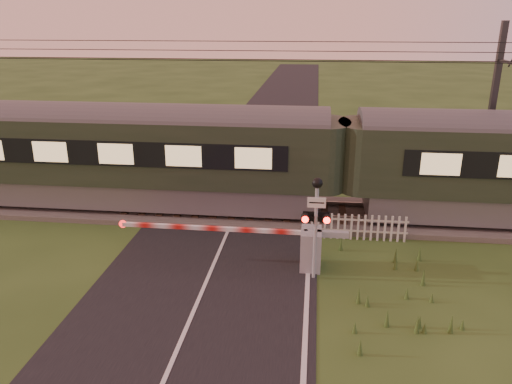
# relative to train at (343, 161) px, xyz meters

# --- Properties ---
(ground) EXTENTS (160.00, 160.00, 0.00)m
(ground) POSITION_rel_train_xyz_m (-3.79, -6.50, -2.10)
(ground) COLOR #2B451A
(ground) RESTS_ON ground
(road) EXTENTS (6.00, 140.00, 0.03)m
(road) POSITION_rel_train_xyz_m (-3.77, -6.73, -2.09)
(road) COLOR black
(road) RESTS_ON ground
(track_bed) EXTENTS (140.00, 3.40, 0.39)m
(track_bed) POSITION_rel_train_xyz_m (-3.79, 0.00, -2.04)
(track_bed) COLOR #47423D
(track_bed) RESTS_ON ground
(overhead_wires) EXTENTS (120.00, 0.62, 0.62)m
(overhead_wires) POSITION_rel_train_xyz_m (-3.79, 0.00, 3.62)
(overhead_wires) COLOR black
(overhead_wires) RESTS_ON ground
(train) EXTENTS (39.04, 2.69, 3.63)m
(train) POSITION_rel_train_xyz_m (0.00, 0.00, 0.00)
(train) COLOR slate
(train) RESTS_ON ground
(boom_gate) EXTENTS (6.71, 0.89, 1.19)m
(boom_gate) POSITION_rel_train_xyz_m (-1.27, -3.99, -1.45)
(boom_gate) COLOR gray
(boom_gate) RESTS_ON ground
(crossing_signal) EXTENTS (0.74, 0.33, 2.91)m
(crossing_signal) POSITION_rel_train_xyz_m (-0.88, -4.62, -0.10)
(crossing_signal) COLOR gray
(crossing_signal) RESTS_ON ground
(picket_fence) EXTENTS (3.40, 0.07, 0.87)m
(picket_fence) POSITION_rel_train_xyz_m (0.40, -1.89, -1.66)
(picket_fence) COLOR silver
(picket_fence) RESTS_ON ground
(catenary_mast) EXTENTS (0.21, 2.46, 6.75)m
(catenary_mast) POSITION_rel_train_xyz_m (5.47, 2.22, 1.41)
(catenary_mast) COLOR #2D2D30
(catenary_mast) RESTS_ON ground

